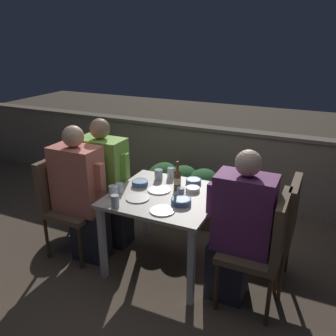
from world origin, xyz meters
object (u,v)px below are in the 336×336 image
(person_green_blouse, at_px, (106,183))
(chair_right_near, at_px, (265,242))
(chair_left_near, at_px, (64,197))
(person_purple_stripe, at_px, (238,229))
(beer_bottle, at_px, (177,179))
(potted_plant, at_px, (83,170))
(person_coral_top, at_px, (82,194))
(chair_right_far, at_px, (278,223))
(chair_left_far, at_px, (90,186))

(person_green_blouse, relative_size, chair_right_near, 1.35)
(chair_left_near, relative_size, person_purple_stripe, 0.75)
(chair_right_near, height_order, beer_bottle, beer_bottle)
(chair_left_near, relative_size, potted_plant, 1.19)
(person_coral_top, xyz_separation_m, person_green_blouse, (0.06, 0.31, 0.00))
(person_purple_stripe, xyz_separation_m, chair_right_far, (0.25, 0.33, -0.06))
(chair_left_far, xyz_separation_m, potted_plant, (-0.48, 0.50, -0.08))
(chair_right_near, distance_m, chair_right_far, 0.33)
(person_coral_top, relative_size, person_purple_stripe, 1.01)
(person_green_blouse, height_order, chair_right_near, person_green_blouse)
(chair_left_near, xyz_separation_m, person_purple_stripe, (1.65, 0.01, 0.06))
(person_purple_stripe, bearing_deg, beer_bottle, 154.90)
(person_coral_top, distance_m, potted_plant, 1.03)
(person_coral_top, xyz_separation_m, chair_right_near, (1.66, 0.01, -0.07))
(chair_right_near, height_order, potted_plant, chair_right_near)
(chair_left_far, height_order, chair_right_near, same)
(person_green_blouse, height_order, chair_right_far, person_green_blouse)
(chair_left_near, xyz_separation_m, chair_right_far, (1.90, 0.34, 0.00))
(chair_left_near, height_order, chair_left_far, same)
(person_green_blouse, bearing_deg, chair_right_far, 1.16)
(chair_left_near, relative_size, person_coral_top, 0.75)
(chair_left_far, bearing_deg, person_coral_top, -64.93)
(person_green_blouse, distance_m, beer_bottle, 0.77)
(person_green_blouse, xyz_separation_m, potted_plant, (-0.68, 0.50, -0.15))
(person_green_blouse, height_order, potted_plant, person_green_blouse)
(person_coral_top, distance_m, chair_right_far, 1.73)
(chair_right_near, xyz_separation_m, potted_plant, (-2.27, 0.79, -0.08))
(chair_left_near, relative_size, chair_right_near, 1.00)
(person_green_blouse, distance_m, person_purple_stripe, 1.41)
(person_purple_stripe, xyz_separation_m, potted_plant, (-2.07, 0.79, -0.14))
(person_coral_top, bearing_deg, chair_left_near, 180.00)
(chair_left_near, height_order, chair_right_far, same)
(chair_left_far, distance_m, chair_right_near, 1.82)
(person_coral_top, height_order, chair_left_far, person_coral_top)
(beer_bottle, xyz_separation_m, potted_plant, (-1.43, 0.50, -0.32))
(person_coral_top, height_order, person_green_blouse, person_green_blouse)
(chair_right_far, bearing_deg, chair_left_far, -178.97)
(chair_right_near, relative_size, person_purple_stripe, 0.75)
(chair_left_far, relative_size, person_purple_stripe, 0.75)
(chair_left_near, bearing_deg, person_purple_stripe, 0.37)
(chair_left_near, xyz_separation_m, beer_bottle, (1.02, 0.31, 0.24))
(person_coral_top, distance_m, person_purple_stripe, 1.45)
(chair_left_near, xyz_separation_m, person_coral_top, (0.21, 0.00, 0.07))
(chair_right_near, distance_m, beer_bottle, 0.92)
(chair_left_near, distance_m, chair_right_far, 1.93)
(person_purple_stripe, relative_size, beer_bottle, 4.71)
(person_green_blouse, relative_size, person_purple_stripe, 1.02)
(chair_right_far, bearing_deg, person_coral_top, -168.72)
(chair_right_far, bearing_deg, chair_right_near, -97.02)
(chair_left_near, distance_m, beer_bottle, 1.10)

